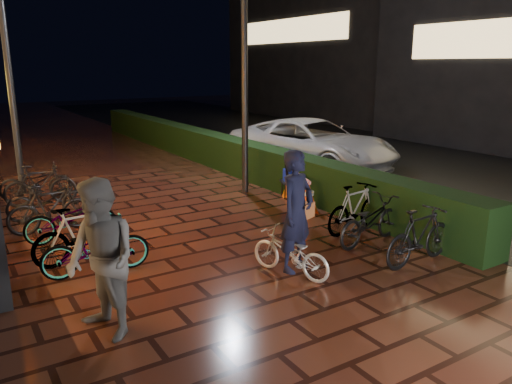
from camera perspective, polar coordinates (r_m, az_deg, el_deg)
ground at (r=8.09m, az=0.13°, el=-8.62°), size 80.00×80.00×0.00m
asphalt_road at (r=17.49m, az=16.61°, el=3.42°), size 11.00×60.00×0.01m
hedge at (r=16.26m, az=-5.07°, el=4.95°), size 0.70×20.00×1.00m
bystander_person at (r=6.10m, az=-17.27°, el=-7.44°), size 0.94×1.09×1.92m
van at (r=15.56m, az=6.38°, el=5.48°), size 3.78×5.91×1.52m
lamp_post_hedge at (r=12.33m, az=-1.32°, el=14.80°), size 0.56×0.27×5.89m
lamp_post_sf at (r=13.69m, az=-26.53°, el=13.26°), size 0.56×0.24×5.88m
cyclist at (r=7.54m, az=4.33°, el=-4.46°), size 0.92×1.45×1.97m
traffic_barrier at (r=11.60m, az=4.95°, el=0.34°), size 0.94×1.73×0.71m
cart_assembly at (r=12.12m, az=4.10°, el=1.74°), size 0.70×0.60×0.99m
parked_bikes_storefront at (r=10.49m, az=-21.75°, el=-1.63°), size 1.85×5.98×0.95m
parked_bikes_hedge at (r=9.16m, az=13.87°, el=-3.20°), size 1.90×2.38×0.95m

